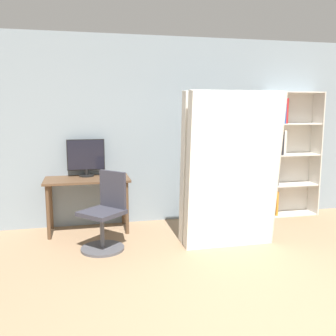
{
  "coord_description": "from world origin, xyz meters",
  "views": [
    {
      "loc": [
        -1.53,
        -2.0,
        1.69
      ],
      "look_at": [
        -0.64,
        1.87,
        1.05
      ],
      "focal_mm": 40.0,
      "sensor_mm": 36.0,
      "label": 1
    }
  ],
  "objects_px": {
    "monitor": "(86,157)",
    "bookshelf": "(283,153)",
    "mattress_near": "(233,171)",
    "mattress_far": "(226,168)",
    "office_chair": "(105,218)"
  },
  "relations": [
    {
      "from": "monitor",
      "to": "bookshelf",
      "type": "xyz_separation_m",
      "value": [
        3.02,
        -0.0,
        -0.03
      ]
    },
    {
      "from": "mattress_near",
      "to": "monitor",
      "type": "bearing_deg",
      "value": 145.11
    },
    {
      "from": "bookshelf",
      "to": "mattress_far",
      "type": "distance_m",
      "value": 1.62
    },
    {
      "from": "office_chair",
      "to": "mattress_far",
      "type": "distance_m",
      "value": 1.61
    },
    {
      "from": "monitor",
      "to": "mattress_near",
      "type": "distance_m",
      "value": 2.07
    },
    {
      "from": "bookshelf",
      "to": "mattress_near",
      "type": "height_order",
      "value": "bookshelf"
    },
    {
      "from": "monitor",
      "to": "mattress_far",
      "type": "bearing_deg",
      "value": -28.91
    },
    {
      "from": "bookshelf",
      "to": "mattress_near",
      "type": "relative_size",
      "value": 1.02
    },
    {
      "from": "office_chair",
      "to": "mattress_near",
      "type": "xyz_separation_m",
      "value": [
        1.5,
        -0.31,
        0.57
      ]
    },
    {
      "from": "bookshelf",
      "to": "mattress_near",
      "type": "distance_m",
      "value": 1.77
    },
    {
      "from": "monitor",
      "to": "mattress_far",
      "type": "relative_size",
      "value": 0.27
    },
    {
      "from": "monitor",
      "to": "mattress_far",
      "type": "xyz_separation_m",
      "value": [
        1.7,
        -0.94,
        -0.07
      ]
    },
    {
      "from": "monitor",
      "to": "bookshelf",
      "type": "bearing_deg",
      "value": -0.06
    },
    {
      "from": "monitor",
      "to": "mattress_near",
      "type": "height_order",
      "value": "mattress_near"
    },
    {
      "from": "office_chair",
      "to": "bookshelf",
      "type": "bearing_deg",
      "value": 17.11
    }
  ]
}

